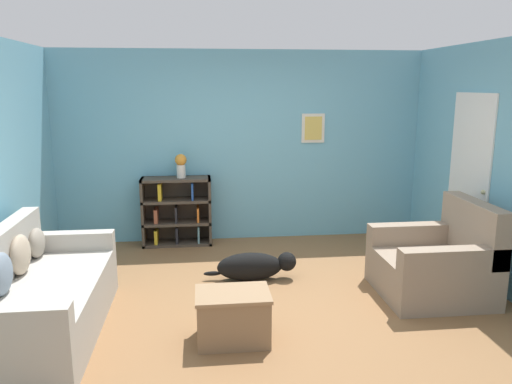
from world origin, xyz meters
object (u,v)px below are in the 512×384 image
Objects in this scene: dog at (254,266)px; vase at (181,164)px; recliner_chair at (437,264)px; bookshelf at (176,212)px; coffee_table at (233,315)px; couch at (38,298)px.

dog is 3.26× the size of vase.
recliner_chair is 3.41m from vase.
vase is at bearing -16.47° from bookshelf.
dog is (0.33, 1.33, -0.07)m from coffee_table.
bookshelf is 3.41m from recliner_chair.
coffee_table is (0.58, -2.75, -0.22)m from bookshelf.
couch is at bearing -153.00° from dog.
dog is at bearing -59.44° from vase.
recliner_chair is 2.28m from coffee_table.
couch is 1.87× the size of recliner_chair.
coffee_table is at bearing -10.66° from couch.
recliner_chair is (3.82, 0.42, -0.00)m from couch.
vase is (0.08, -0.02, 0.65)m from bookshelf.
bookshelf is 1.71m from dog.
vase reaches higher than dog.
bookshelf is (1.09, 2.44, 0.12)m from couch.
recliner_chair is 1.66× the size of coffee_table.
couch is at bearing -115.79° from vase.
couch is 6.09× the size of vase.
vase reaches higher than couch.
coffee_table is 2.91m from vase.
bookshelf is at bearing 163.53° from vase.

